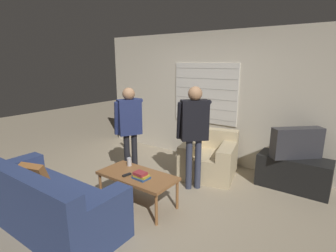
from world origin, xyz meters
TOP-DOWN VIEW (x-y plane):
  - ground_plane at (0.00, 0.00)m, footprint 16.00×16.00m
  - wall_back at (-0.00, 2.03)m, footprint 5.20×0.08m
  - couch_blue at (-0.52, -1.22)m, footprint 2.05×0.86m
  - armchair_beige at (0.41, 1.33)m, footprint 1.07×1.09m
  - coffee_table at (0.07, -0.20)m, footprint 1.11×0.54m
  - tv_stand at (1.75, 1.61)m, footprint 1.07×0.46m
  - tv at (1.74, 1.61)m, footprint 0.71×0.68m
  - person_left_standing at (-0.65, 0.42)m, footprint 0.59×0.72m
  - person_right_standing at (0.44, 0.70)m, footprint 0.49×0.78m
  - book_stack at (0.20, -0.27)m, footprint 0.22×0.18m
  - soda_can at (-0.24, -0.03)m, footprint 0.07×0.07m
  - spare_remote at (-0.02, -0.32)m, footprint 0.06×0.14m

SIDE VIEW (x-z plane):
  - ground_plane at x=0.00m, z-range 0.00..0.00m
  - tv_stand at x=1.75m, z-range 0.00..0.52m
  - couch_blue at x=-0.52m, z-range -0.10..0.71m
  - armchair_beige at x=0.41m, z-range -0.08..0.69m
  - coffee_table at x=0.07m, z-range 0.19..0.65m
  - spare_remote at x=-0.02m, z-range 0.46..0.48m
  - book_stack at x=0.20m, z-range 0.45..0.55m
  - soda_can at x=-0.24m, z-range 0.46..0.58m
  - tv at x=1.74m, z-range 0.52..1.00m
  - person_left_standing at x=-0.65m, z-range 0.21..1.78m
  - person_right_standing at x=0.44m, z-range 0.22..1.85m
  - wall_back at x=0.00m, z-range 0.00..2.55m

